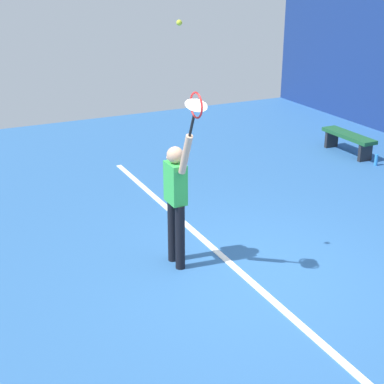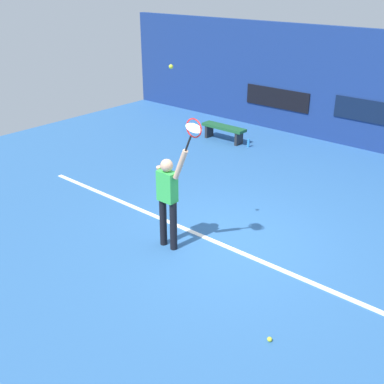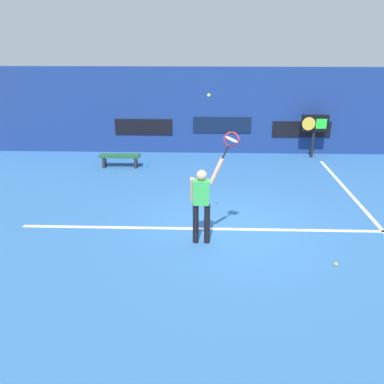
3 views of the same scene
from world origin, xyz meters
TOP-DOWN VIEW (x-y plane):
  - ground_plane at (0.00, 0.00)m, footprint 18.00×18.00m
  - back_wall at (0.00, 6.65)m, footprint 18.00×0.20m
  - sponsor_banner_center at (0.00, 6.53)m, footprint 2.20×0.03m
  - sponsor_banner_portside at (-3.00, 6.53)m, footprint 2.20×0.03m
  - sponsor_banner_starboard at (3.00, 6.53)m, footprint 2.20×0.03m
  - court_baseline at (0.00, -0.16)m, footprint 10.00×0.10m
  - court_sideline at (3.59, 2.00)m, footprint 0.10×7.00m
  - tennis_player at (-0.69, -0.83)m, footprint 0.71×0.31m
  - tennis_racket at (-0.11, -0.83)m, footprint 0.41×0.27m
  - tennis_ball at (-0.57, -0.82)m, footprint 0.07×0.07m
  - scoreboard_clock at (3.35, 6.06)m, footprint 0.96×0.20m
  - court_bench at (-3.58, 4.60)m, footprint 1.40×0.36m
  - water_bottle at (-2.69, 4.60)m, footprint 0.07×0.07m
  - spare_ball at (2.03, -1.74)m, footprint 0.07×0.07m

SIDE VIEW (x-z plane):
  - ground_plane at x=0.00m, z-range 0.00..0.00m
  - court_baseline at x=0.00m, z-range 0.00..0.01m
  - court_sideline at x=3.59m, z-range 0.00..0.01m
  - spare_ball at x=2.03m, z-range 0.00..0.07m
  - water_bottle at x=-2.69m, z-range 0.00..0.24m
  - court_bench at x=-3.58m, z-range 0.11..0.56m
  - sponsor_banner_starboard at x=3.00m, z-range 0.66..1.26m
  - sponsor_banner_portside at x=-3.00m, z-range 0.71..1.31m
  - tennis_player at x=-0.69m, z-range 0.03..1.99m
  - sponsor_banner_center at x=0.00m, z-range 0.80..1.40m
  - scoreboard_clock at x=3.35m, z-range 0.43..2.02m
  - back_wall at x=0.00m, z-range 0.00..3.22m
  - tennis_racket at x=-0.11m, z-range 2.01..2.63m
  - tennis_ball at x=-0.57m, z-range 3.19..3.26m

